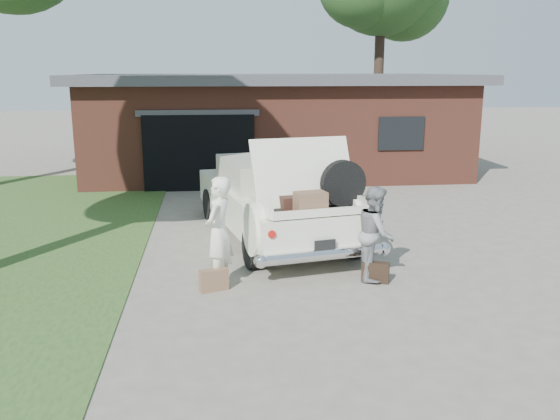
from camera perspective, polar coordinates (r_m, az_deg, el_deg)
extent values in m
plane|color=gray|center=(9.90, 0.40, -7.01)|extent=(90.00, 90.00, 0.00)
cube|color=#2D4C1E|center=(13.41, -25.36, -2.81)|extent=(6.00, 16.00, 0.02)
cube|color=brown|center=(20.91, -0.72, 7.99)|extent=(12.00, 7.00, 3.00)
cube|color=#4C4C51|center=(20.83, -0.73, 12.51)|extent=(12.80, 7.80, 0.30)
cube|color=black|center=(17.42, -7.78, 5.48)|extent=(3.20, 0.30, 2.20)
cube|color=#4C4C51|center=(17.24, -7.90, 9.23)|extent=(3.50, 0.12, 0.18)
cube|color=black|center=(18.19, 11.58, 7.24)|extent=(1.40, 0.08, 1.00)
cylinder|color=#38281E|center=(28.03, 9.45, 12.33)|extent=(0.44, 0.44, 6.09)
cube|color=white|center=(12.42, -0.61, 0.52)|extent=(3.15, 5.81, 0.72)
cube|color=#BCB8A5|center=(12.60, -1.06, 3.64)|extent=(2.22, 2.52, 0.57)
cube|color=black|center=(13.60, -2.36, 4.25)|extent=(1.69, 0.43, 0.48)
cube|color=black|center=(11.63, 0.45, 2.72)|extent=(1.69, 0.43, 0.48)
cylinder|color=black|center=(10.50, -2.59, -3.73)|extent=(0.38, 0.76, 0.73)
cylinder|color=black|center=(11.15, 7.07, -2.80)|extent=(0.38, 0.76, 0.73)
cylinder|color=black|center=(14.03, -6.69, 0.56)|extent=(0.38, 0.76, 0.73)
cylinder|color=black|center=(14.52, 0.83, 1.08)|extent=(0.38, 0.76, 0.73)
cylinder|color=silver|center=(9.93, 4.28, -4.29)|extent=(2.25, 0.64, 0.20)
cylinder|color=#A5140F|center=(9.58, -0.86, -2.29)|extent=(0.15, 0.13, 0.13)
cylinder|color=#A5140F|center=(10.24, 8.84, -1.42)|extent=(0.15, 0.13, 0.13)
cube|color=black|center=(9.86, 4.35, -3.42)|extent=(0.37, 0.10, 0.19)
cube|color=black|center=(10.40, 2.85, 0.13)|extent=(1.91, 1.53, 0.04)
cube|color=white|center=(10.10, -1.82, 0.39)|extent=(0.31, 1.20, 0.20)
cube|color=white|center=(10.72, 7.27, 1.04)|extent=(0.31, 1.20, 0.20)
cube|color=white|center=(9.84, 4.11, -0.26)|extent=(1.74, 0.41, 0.13)
cube|color=white|center=(10.60, 2.23, 3.69)|extent=(1.93, 0.92, 1.17)
cube|color=#3D221A|center=(10.39, 1.73, 0.85)|extent=(0.73, 0.54, 0.21)
cube|color=brown|center=(9.96, 2.95, 0.73)|extent=(0.58, 0.44, 0.36)
cube|color=black|center=(10.61, 2.58, 1.00)|extent=(0.62, 0.47, 0.17)
cylinder|color=black|center=(10.49, 6.09, 2.59)|extent=(0.83, 0.33, 0.82)
imported|color=white|center=(9.59, -5.92, -2.10)|extent=(0.66, 0.77, 1.80)
imported|color=gray|center=(10.00, 9.19, -2.20)|extent=(0.76, 0.89, 1.58)
cube|color=#876045|center=(9.56, -6.39, -6.72)|extent=(0.48, 0.29, 0.36)
cube|color=black|center=(9.99, 9.17, -5.93)|extent=(0.47, 0.30, 0.35)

